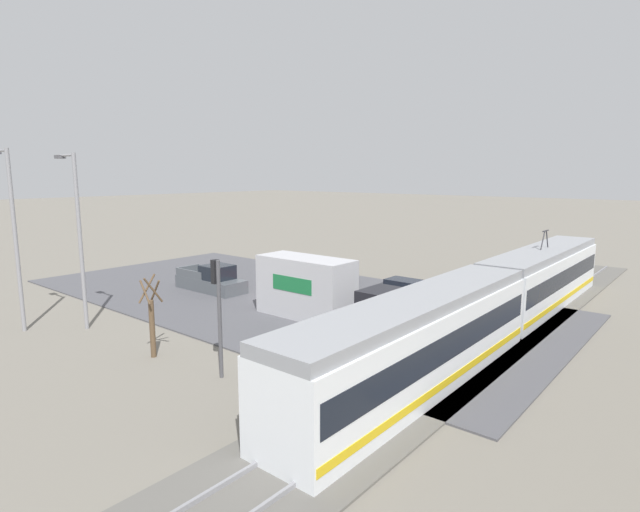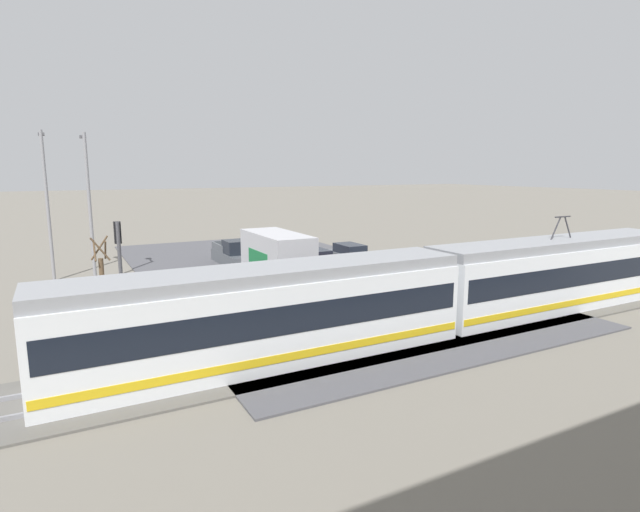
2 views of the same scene
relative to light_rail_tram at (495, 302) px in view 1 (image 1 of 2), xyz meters
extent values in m
plane|color=slate|center=(1.06, -14.13, -1.77)|extent=(320.00, 320.00, 0.00)
cube|color=#4C4C51|center=(1.06, -14.13, -1.73)|extent=(17.77, 36.10, 0.08)
cube|color=#5B5954|center=(1.06, 0.00, -1.73)|extent=(52.25, 4.40, 0.08)
cube|color=gray|center=(1.06, -0.72, -1.62)|extent=(51.20, 0.10, 0.14)
cube|color=gray|center=(1.06, 0.72, -1.62)|extent=(51.20, 0.10, 0.14)
cube|color=white|center=(-7.90, 0.00, -0.17)|extent=(15.45, 2.78, 3.06)
cube|color=black|center=(-7.90, 0.00, 0.20)|extent=(14.99, 2.81, 1.02)
cube|color=gold|center=(-7.90, 0.00, -1.11)|extent=(15.30, 2.82, 0.29)
cube|color=gray|center=(-7.90, 0.00, 1.58)|extent=(15.45, 2.56, 0.44)
cube|color=white|center=(7.90, 0.00, -0.17)|extent=(15.45, 2.78, 3.06)
cube|color=black|center=(7.90, 0.00, 0.20)|extent=(14.99, 2.81, 1.02)
cube|color=gold|center=(7.90, 0.00, -1.11)|extent=(15.30, 2.82, 0.29)
cube|color=gray|center=(7.90, 0.00, 1.58)|extent=(15.45, 2.56, 0.44)
cylinder|color=#2D2D33|center=(-8.35, 0.00, 2.35)|extent=(0.66, 0.07, 1.15)
cylinder|color=#2D2D33|center=(-7.45, 0.00, 2.35)|extent=(0.66, 0.07, 1.15)
cube|color=#2D2D33|center=(-7.90, 0.00, 2.90)|extent=(1.10, 0.08, 0.06)
cube|color=black|center=(3.51, -3.97, -0.54)|extent=(2.32, 2.70, 2.30)
cube|color=#B2B2B7|center=(3.51, -9.55, 0.00)|extent=(2.32, 5.74, 3.39)
cube|color=#196B38|center=(4.68, -9.55, 0.34)|extent=(0.02, 2.87, 0.85)
cube|color=#4C5156|center=(2.97, -18.88, -1.25)|extent=(2.01, 5.54, 0.90)
cube|color=black|center=(2.97, -18.10, -0.31)|extent=(1.85, 1.89, 0.97)
cube|color=#4C5156|center=(3.89, -20.04, -0.54)|extent=(0.12, 2.77, 0.52)
cube|color=#4C5156|center=(2.04, -20.04, -0.54)|extent=(0.12, 2.77, 0.52)
cube|color=#4C5156|center=(2.97, -21.54, -0.54)|extent=(1.85, 0.22, 0.52)
cube|color=red|center=(3.75, -21.62, -0.98)|extent=(0.14, 0.04, 0.18)
cube|color=maroon|center=(-0.83, -13.32, -1.23)|extent=(1.88, 4.34, 0.92)
cube|color=black|center=(-0.83, -13.32, -0.44)|extent=(1.61, 2.25, 0.68)
cube|color=black|center=(-2.80, -6.80, -1.28)|extent=(1.75, 4.27, 0.84)
cube|color=black|center=(-2.80, -6.80, -0.55)|extent=(1.51, 2.22, 0.62)
cube|color=#4C5156|center=(-4.41, -14.61, -1.25)|extent=(1.79, 4.65, 0.89)
cube|color=black|center=(-4.41, -14.61, -0.48)|extent=(1.54, 2.42, 0.65)
cylinder|color=#47474C|center=(12.15, -6.48, 0.62)|extent=(0.16, 0.16, 4.80)
cube|color=black|center=(12.15, -6.66, 2.55)|extent=(0.28, 0.22, 0.95)
sphere|color=#390606|center=(12.15, -6.78, 2.87)|extent=(0.18, 0.18, 0.18)
sphere|color=yellow|center=(12.15, -6.78, 2.55)|extent=(0.18, 0.18, 0.18)
sphere|color=black|center=(12.15, -6.78, 2.23)|extent=(0.18, 0.18, 0.18)
cylinder|color=brown|center=(12.63, -10.62, -0.47)|extent=(0.24, 0.24, 2.61)
cylinder|color=brown|center=(12.88, -10.62, 1.24)|extent=(0.09, 0.75, 1.01)
cylinder|color=brown|center=(12.63, -10.37, 1.33)|extent=(0.90, 0.09, 1.23)
cylinder|color=brown|center=(12.38, -10.62, 1.24)|extent=(0.09, 0.75, 1.01)
cylinder|color=brown|center=(12.63, -10.87, 1.33)|extent=(0.90, 0.09, 1.23)
cylinder|color=gray|center=(12.59, -17.04, 2.81)|extent=(0.20, 0.20, 9.17)
cylinder|color=gray|center=(12.59, -17.84, 7.28)|extent=(0.12, 1.60, 0.12)
cube|color=#515156|center=(12.59, -18.59, 7.22)|extent=(0.36, 0.60, 0.18)
cylinder|color=gray|center=(14.85, -19.19, 2.92)|extent=(0.20, 0.20, 9.39)
cylinder|color=gray|center=(14.85, -19.99, 7.49)|extent=(0.12, 1.60, 0.12)
camera|label=1|loc=(24.27, 8.77, 6.32)|focal=28.00mm
camera|label=2|loc=(14.41, 16.24, 5.22)|focal=28.00mm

